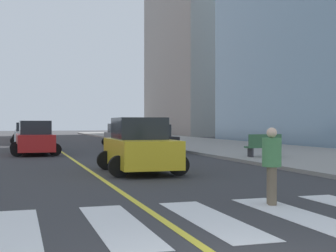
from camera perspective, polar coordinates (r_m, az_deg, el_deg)
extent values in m
cube|color=gray|center=(28.79, 13.90, -3.13)|extent=(10.00, 120.00, 0.15)
cube|color=silver|center=(8.83, -17.72, -11.63)|extent=(0.90, 4.00, 0.01)
cube|color=silver|center=(8.99, -5.93, -11.40)|extent=(0.90, 4.00, 0.01)
cube|color=silver|center=(9.50, 4.98, -10.76)|extent=(0.90, 4.00, 0.01)
cube|color=silver|center=(10.30, 14.44, -9.89)|extent=(0.90, 4.00, 0.01)
cube|color=yellow|center=(44.75, -13.76, -1.97)|extent=(0.16, 80.00, 0.01)
cube|color=gray|center=(77.75, 5.97, 9.93)|extent=(18.00, 24.00, 29.44)
cube|color=#B7B7BC|center=(56.51, -16.38, -0.81)|extent=(1.97, 4.11, 0.87)
cube|color=#1E2328|center=(56.26, -16.38, -0.02)|extent=(1.61, 2.08, 0.73)
cylinder|color=black|center=(57.76, -15.42, -1.12)|extent=(0.66, 0.23, 0.66)
cylinder|color=black|center=(57.80, -17.28, -1.12)|extent=(0.66, 0.23, 0.66)
cylinder|color=black|center=(55.25, -15.43, -1.19)|extent=(0.66, 0.23, 0.66)
cylinder|color=black|center=(55.29, -17.37, -1.19)|extent=(0.66, 0.23, 0.66)
cube|color=red|center=(28.96, -15.30, -1.85)|extent=(2.08, 4.40, 0.93)
cube|color=#1E2328|center=(28.68, -15.27, -0.19)|extent=(1.71, 2.22, 0.79)
cylinder|color=black|center=(30.39, -13.54, -2.42)|extent=(0.71, 0.25, 0.71)
cylinder|color=black|center=(30.28, -17.34, -2.44)|extent=(0.71, 0.25, 0.71)
cylinder|color=black|center=(27.70, -13.06, -2.69)|extent=(0.71, 0.25, 0.71)
cylinder|color=black|center=(27.58, -17.23, -2.72)|extent=(0.71, 0.25, 0.71)
cube|color=black|center=(28.53, -1.45, -2.02)|extent=(1.84, 3.92, 0.83)
cube|color=#1E2328|center=(28.74, -1.56, -0.51)|extent=(1.52, 1.97, 0.70)
cylinder|color=black|center=(27.17, -2.65, -2.83)|extent=(0.63, 0.22, 0.63)
cylinder|color=black|center=(27.63, 0.98, -2.77)|extent=(0.63, 0.22, 0.63)
cylinder|color=black|center=(29.52, -3.72, -2.57)|extent=(0.63, 0.22, 0.63)
cylinder|color=black|center=(29.94, -0.36, -2.53)|extent=(0.63, 0.22, 0.63)
cube|color=#236B42|center=(34.34, -15.29, -1.60)|extent=(2.00, 4.08, 0.86)
cube|color=#1E2328|center=(34.08, -15.26, -0.32)|extent=(1.62, 2.07, 0.72)
cylinder|color=black|center=(35.67, -13.97, -2.05)|extent=(0.66, 0.24, 0.65)
cylinder|color=black|center=(35.52, -16.93, -2.07)|extent=(0.66, 0.24, 0.65)
cylinder|color=black|center=(33.20, -13.53, -2.23)|extent=(0.66, 0.24, 0.65)
cylinder|color=black|center=(33.05, -16.71, -2.25)|extent=(0.66, 0.24, 0.65)
cube|color=silver|center=(43.79, -16.22, -1.14)|extent=(1.97, 4.18, 0.89)
cube|color=#1E2328|center=(43.53, -16.23, -0.10)|extent=(1.63, 2.10, 0.75)
cylinder|color=black|center=(45.08, -14.99, -1.53)|extent=(0.67, 0.23, 0.67)
cylinder|color=black|center=(45.10, -17.42, -1.54)|extent=(0.67, 0.23, 0.67)
cylinder|color=black|center=(42.53, -14.95, -1.65)|extent=(0.67, 0.23, 0.67)
cylinder|color=black|center=(42.55, -17.52, -1.65)|extent=(0.67, 0.23, 0.67)
cube|color=gold|center=(18.06, -3.25, -3.09)|extent=(2.15, 4.58, 0.97)
cube|color=#1E2328|center=(18.29, -3.44, -0.31)|extent=(1.78, 2.30, 0.82)
cylinder|color=black|center=(16.50, -5.74, -4.73)|extent=(0.74, 0.25, 0.73)
cylinder|color=black|center=(16.99, 1.25, -4.58)|extent=(0.74, 0.25, 0.73)
cylinder|color=black|center=(19.27, -7.22, -4.00)|extent=(0.74, 0.25, 0.73)
cylinder|color=black|center=(19.69, -1.17, -3.90)|extent=(0.74, 0.25, 0.73)
cube|color=slate|center=(38.05, -5.58, -1.41)|extent=(1.91, 3.99, 0.84)
cube|color=#1E2328|center=(38.26, -5.67, -0.26)|extent=(1.56, 2.02, 0.71)
cylinder|color=black|center=(36.67, -6.53, -1.99)|extent=(0.64, 0.23, 0.64)
cylinder|color=black|center=(37.10, -3.78, -1.96)|extent=(0.64, 0.23, 0.64)
cylinder|color=black|center=(39.05, -7.30, -1.84)|extent=(0.64, 0.23, 0.64)
cylinder|color=black|center=(39.46, -4.71, -1.82)|extent=(0.64, 0.23, 0.64)
cube|color=#33603D|center=(24.72, 11.02, -2.42)|extent=(1.80, 0.56, 0.08)
cube|color=#33603D|center=(24.50, 11.28, -1.65)|extent=(1.80, 0.06, 0.60)
cube|color=#2D2D33|center=(24.43, 9.62, -3.06)|extent=(0.10, 0.48, 0.44)
cube|color=#2D2D33|center=(25.06, 12.38, -2.98)|extent=(0.10, 0.48, 0.44)
cylinder|color=brown|center=(11.16, 12.09, -6.89)|extent=(0.20, 0.20, 0.86)
cylinder|color=brown|center=(11.33, 11.94, -6.78)|extent=(0.20, 0.20, 0.86)
cylinder|color=#47844C|center=(11.18, 12.02, -3.01)|extent=(0.43, 0.43, 0.64)
sphere|color=beige|center=(11.16, 12.02, -0.77)|extent=(0.23, 0.23, 0.23)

